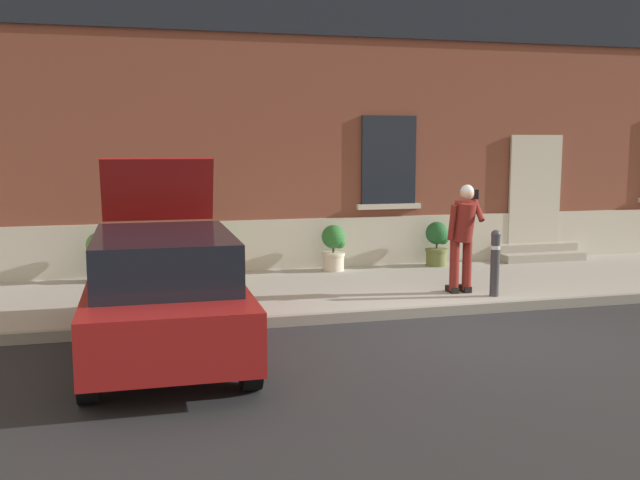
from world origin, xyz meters
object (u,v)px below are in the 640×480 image
hatchback_car_red (164,291)px  person_on_phone (463,231)px  planter_olive (437,243)px  planter_charcoal (100,256)px  planter_cream (334,247)px  bollard_near_person (495,261)px  planter_terracotta (222,251)px

hatchback_car_red → person_on_phone: bearing=20.5°
hatchback_car_red → person_on_phone: hatchback_car_red is taller
person_on_phone → planter_olive: size_ratio=2.02×
hatchback_car_red → planter_charcoal: size_ratio=4.75×
planter_charcoal → planter_cream: (4.19, -0.00, 0.00)m
bollard_near_person → planter_olive: (0.30, 2.83, -0.11)m
bollard_near_person → planter_cream: (-1.80, 2.83, -0.11)m
bollard_near_person → person_on_phone: (-0.40, 0.31, 0.43)m
bollard_near_person → person_on_phone: person_on_phone is taller
hatchback_car_red → planter_cream: bearing=52.2°
person_on_phone → planter_charcoal: 6.15m
person_on_phone → planter_cream: 2.93m
hatchback_car_red → person_on_phone: (4.71, 1.76, 0.35)m
person_on_phone → bollard_near_person: bearing=-48.8°
planter_terracotta → planter_cream: bearing=-0.4°
bollard_near_person → planter_olive: bollard_near_person is taller
planter_cream → hatchback_car_red: bearing=-127.8°
planter_charcoal → planter_terracotta: size_ratio=1.00×
planter_terracotta → planter_cream: 2.10m
hatchback_car_red → planter_terracotta: 4.46m
bollard_near_person → planter_terracotta: bearing=143.8°
hatchback_car_red → planter_olive: size_ratio=4.75×
planter_terracotta → planter_olive: 4.19m
planter_cream → planter_charcoal: bearing=179.9°
bollard_near_person → planter_charcoal: size_ratio=1.22×
planter_charcoal → planter_olive: (6.29, -0.00, 0.00)m
person_on_phone → planter_cream: bearing=108.1°
person_on_phone → planter_terracotta: size_ratio=2.02×
bollard_near_person → planter_olive: size_ratio=1.22×
planter_terracotta → planter_cream: size_ratio=1.00×
hatchback_car_red → planter_cream: 5.41m
planter_charcoal → hatchback_car_red: bearing=-78.4°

